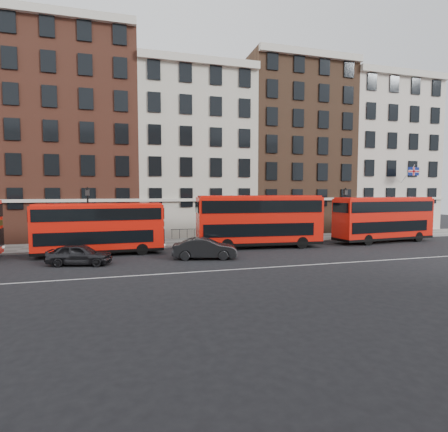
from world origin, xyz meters
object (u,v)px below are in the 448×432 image
object	(u,v)px
bus_c	(259,220)
car_rear	(80,254)
bus_d	(383,218)
traffic_light	(398,215)
bus_b	(100,227)
car_front	(205,248)

from	to	relation	value
bus_c	car_rear	xyz separation A→B (m)	(-14.62, -3.65, -1.80)
bus_d	traffic_light	world-z (taller)	bus_d
bus_d	car_rear	bearing A→B (deg)	-178.09
bus_b	car_rear	xyz separation A→B (m)	(-1.09, -3.64, -1.48)
bus_b	car_rear	world-z (taller)	bus_b
traffic_light	bus_c	bearing A→B (deg)	-171.51
bus_d	car_rear	world-z (taller)	bus_d
bus_d	traffic_light	distance (m)	4.81
traffic_light	bus_b	bearing A→B (deg)	-175.20
car_rear	bus_b	bearing A→B (deg)	-2.81
bus_c	car_rear	bearing A→B (deg)	-161.38
bus_b	car_front	distance (m)	8.71
bus_b	traffic_light	distance (m)	31.00
car_rear	car_front	size ratio (longest dim) A/B	0.90
bus_d	car_front	xyz separation A→B (m)	(-19.12, -3.79, -1.63)
bus_c	bus_d	distance (m)	13.31
bus_b	bus_d	world-z (taller)	bus_d
bus_c	bus_b	bearing A→B (deg)	-175.37
bus_d	car_rear	size ratio (longest dim) A/B	2.54
car_front	bus_c	bearing A→B (deg)	-44.00
bus_c	traffic_light	bearing A→B (deg)	13.10
bus_b	car_front	xyz separation A→B (m)	(7.71, -3.79, -1.43)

